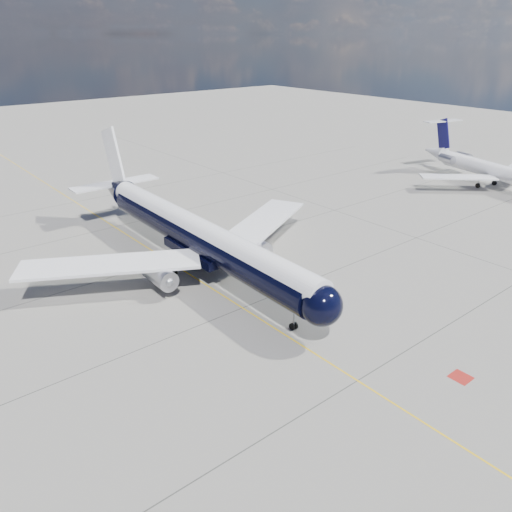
# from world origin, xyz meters

# --- Properties ---
(ground) EXTENTS (320.00, 320.00, 0.00)m
(ground) POSITION_xyz_m (0.00, 30.00, 0.00)
(ground) COLOR gray
(ground) RESTS_ON ground
(taxiway_centerline) EXTENTS (0.16, 160.00, 0.01)m
(taxiway_centerline) POSITION_xyz_m (0.00, 25.00, 0.00)
(taxiway_centerline) COLOR yellow
(taxiway_centerline) RESTS_ON ground
(red_marking) EXTENTS (1.60, 1.60, 0.01)m
(red_marking) POSITION_xyz_m (6.80, -10.00, 0.00)
(red_marking) COLOR maroon
(red_marking) RESTS_ON ground
(main_airliner) EXTENTS (39.31, 47.77, 13.82)m
(main_airliner) POSITION_xyz_m (1.63, 21.25, 4.29)
(main_airliner) COLOR black
(main_airliner) RESTS_ON ground
(regional_jet) EXTENTS (26.14, 30.61, 10.52)m
(regional_jet) POSITION_xyz_m (61.56, 17.67, 3.32)
(regional_jet) COLOR white
(regional_jet) RESTS_ON ground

